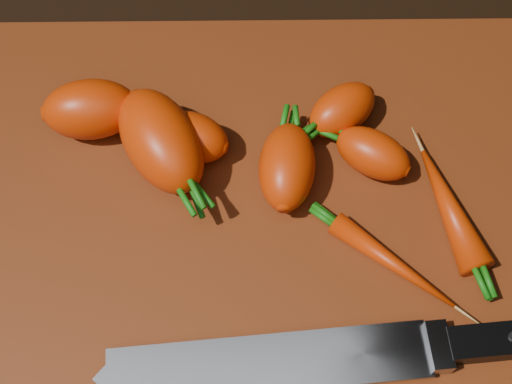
{
  "coord_description": "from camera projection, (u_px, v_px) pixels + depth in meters",
  "views": [
    {
      "loc": [
        -0.0,
        -0.25,
        0.53
      ],
      "look_at": [
        0.0,
        0.01,
        0.03
      ],
      "focal_mm": 50.0,
      "sensor_mm": 36.0,
      "label": 1
    }
  ],
  "objects": [
    {
      "name": "ground",
      "position": [
        256.0,
        222.0,
        0.59
      ],
      "size": [
        2.0,
        2.0,
        0.01
      ],
      "primitive_type": "cube",
      "color": "black"
    },
    {
      "name": "cutting_board",
      "position": [
        256.0,
        216.0,
        0.58
      ],
      "size": [
        0.5,
        0.4,
        0.01
      ],
      "primitive_type": "cube",
      "color": "maroon",
      "rests_on": "ground"
    },
    {
      "name": "carrot_0",
      "position": [
        91.0,
        109.0,
        0.59
      ],
      "size": [
        0.08,
        0.06,
        0.05
      ],
      "primitive_type": "ellipsoid",
      "rotation": [
        0.0,
        0.0,
        0.1
      ],
      "color": "#C62F04",
      "rests_on": "cutting_board"
    },
    {
      "name": "carrot_1",
      "position": [
        192.0,
        137.0,
        0.58
      ],
      "size": [
        0.07,
        0.06,
        0.04
      ],
      "primitive_type": "ellipsoid",
      "rotation": [
        0.0,
        0.0,
        2.78
      ],
      "color": "#C62F04",
      "rests_on": "cutting_board"
    },
    {
      "name": "carrot_2",
      "position": [
        161.0,
        141.0,
        0.57
      ],
      "size": [
        0.1,
        0.12,
        0.06
      ],
      "primitive_type": "ellipsoid",
      "rotation": [
        0.0,
        0.0,
        -1.07
      ],
      "color": "#C62F04",
      "rests_on": "cutting_board"
    },
    {
      "name": "carrot_3",
      "position": [
        287.0,
        167.0,
        0.57
      ],
      "size": [
        0.05,
        0.08,
        0.05
      ],
      "primitive_type": "ellipsoid",
      "rotation": [
        0.0,
        0.0,
        1.47
      ],
      "color": "#C62F04",
      "rests_on": "cutting_board"
    },
    {
      "name": "carrot_4",
      "position": [
        342.0,
        110.0,
        0.6
      ],
      "size": [
        0.07,
        0.07,
        0.04
      ],
      "primitive_type": "ellipsoid",
      "rotation": [
        0.0,
        0.0,
        3.79
      ],
      "color": "#C62F04",
      "rests_on": "cutting_board"
    },
    {
      "name": "carrot_5",
      "position": [
        373.0,
        153.0,
        0.58
      ],
      "size": [
        0.07,
        0.07,
        0.04
      ],
      "primitive_type": "ellipsoid",
      "rotation": [
        0.0,
        0.0,
        2.58
      ],
      "color": "#C62F04",
      "rests_on": "cutting_board"
    },
    {
      "name": "carrot_6",
      "position": [
        393.0,
        263.0,
        0.54
      ],
      "size": [
        0.1,
        0.08,
        0.02
      ],
      "primitive_type": "ellipsoid",
      "rotation": [
        0.0,
        0.0,
        -0.69
      ],
      "color": "#C62F04",
      "rests_on": "cutting_board"
    },
    {
      "name": "carrot_7",
      "position": [
        449.0,
        208.0,
        0.56
      ],
      "size": [
        0.06,
        0.11,
        0.03
      ],
      "primitive_type": "ellipsoid",
      "rotation": [
        0.0,
        0.0,
        1.85
      ],
      "color": "#C62F04",
      "rests_on": "cutting_board"
    },
    {
      "name": "knife",
      "position": [
        301.0,
        360.0,
        0.51
      ],
      "size": [
        0.38,
        0.06,
        0.02
      ],
      "rotation": [
        0.0,
        0.0,
        0.08
      ],
      "color": "gray",
      "rests_on": "cutting_board"
    }
  ]
}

